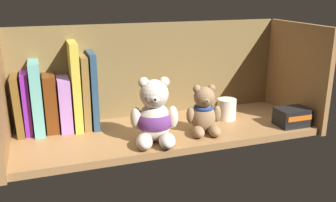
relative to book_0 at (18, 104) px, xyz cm
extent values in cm
cube|color=#9E7042|center=(39.44, -10.95, -9.32)|extent=(83.78, 27.94, 2.00)
cube|color=brown|center=(39.44, 3.62, 5.11)|extent=(86.18, 1.20, 30.85)
cube|color=#9E7042|center=(82.13, -10.95, 5.11)|extent=(1.60, 30.34, 30.85)
cube|color=brown|center=(0.00, 0.00, 0.00)|extent=(2.31, 11.19, 16.68)
cube|color=#722098|center=(2.31, 0.00, 0.34)|extent=(1.90, 9.66, 17.31)
cube|color=#60A89F|center=(5.06, 0.00, 1.79)|extent=(2.79, 13.23, 20.22)
cube|color=#5F2B0E|center=(8.55, 0.00, -0.24)|extent=(3.37, 10.43, 16.15)
cube|color=#A673BE|center=(12.30, 0.00, -0.75)|extent=(3.31, 11.98, 15.13)
cube|color=gold|center=(15.50, 0.00, 4.16)|extent=(2.26, 13.40, 24.96)
cube|color=olive|center=(18.03, 0.00, 2.22)|extent=(2.19, 12.20, 21.09)
cube|color=navy|center=(20.30, 0.00, 2.66)|extent=(1.76, 13.43, 21.95)
ellipsoid|color=beige|center=(33.79, -17.52, -3.04)|extent=(8.97, 8.23, 10.55)
sphere|color=beige|center=(33.67, -18.03, 4.72)|extent=(7.50, 7.50, 7.50)
sphere|color=beige|center=(31.24, -16.91, 7.64)|extent=(2.81, 2.81, 2.81)
sphere|color=beige|center=(36.35, -18.12, 7.64)|extent=(2.81, 2.81, 2.81)
sphere|color=beige|center=(33.06, -20.62, 4.26)|extent=(2.81, 2.81, 2.81)
sphere|color=black|center=(32.83, -21.58, 4.34)|extent=(0.98, 0.98, 0.98)
ellipsoid|color=beige|center=(29.81, -21.73, -6.44)|extent=(5.73, 7.82, 3.75)
ellipsoid|color=beige|center=(35.46, -23.06, -6.44)|extent=(5.73, 7.82, 3.75)
ellipsoid|color=beige|center=(29.05, -16.94, -1.73)|extent=(3.67, 3.67, 6.09)
ellipsoid|color=beige|center=(38.29, -19.13, -1.73)|extent=(3.67, 3.67, 6.09)
ellipsoid|color=#642F71|center=(33.79, -17.52, -2.78)|extent=(9.71, 8.97, 7.38)
ellipsoid|color=#93704C|center=(48.69, -15.81, -4.18)|extent=(7.04, 6.46, 8.29)
sphere|color=#93704C|center=(48.61, -16.21, 1.92)|extent=(5.89, 5.89, 5.89)
sphere|color=#93704C|center=(46.66, -15.43, 4.22)|extent=(2.21, 2.21, 2.21)
sphere|color=#93704C|center=(50.71, -16.18, 4.22)|extent=(2.21, 2.21, 2.21)
sphere|color=#9B754E|center=(48.23, -18.27, 1.57)|extent=(2.21, 2.21, 2.21)
sphere|color=black|center=(48.09, -19.03, 1.62)|extent=(0.77, 0.77, 0.77)
ellipsoid|color=#93704C|center=(45.73, -19.26, -6.85)|extent=(4.26, 6.03, 2.95)
ellipsoid|color=#93704C|center=(50.21, -20.09, -6.85)|extent=(4.26, 6.03, 2.95)
ellipsoid|color=#93704C|center=(44.94, -15.54, -3.14)|extent=(2.79, 2.79, 4.79)
ellipsoid|color=#93704C|center=(52.28, -16.89, -3.14)|extent=(2.79, 2.79, 4.79)
torus|color=navy|center=(48.69, -15.81, -1.19)|extent=(5.66, 5.66, 1.06)
cylinder|color=silver|center=(59.73, -8.75, -5.13)|extent=(5.81, 5.81, 6.38)
cube|color=black|center=(75.45, -19.99, -5.72)|extent=(9.39, 6.73, 5.20)
cube|color=orange|center=(75.45, -23.44, -5.07)|extent=(7.98, 0.16, 1.46)
camera|label=1|loc=(7.13, -105.58, 31.10)|focal=39.86mm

